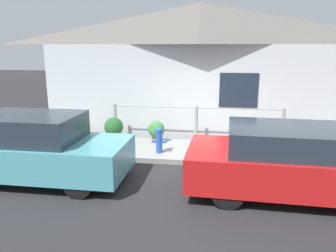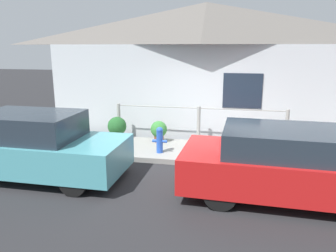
# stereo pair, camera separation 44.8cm
# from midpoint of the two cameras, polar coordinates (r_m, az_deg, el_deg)

# --- Properties ---
(ground_plane) EXTENTS (60.00, 60.00, 0.00)m
(ground_plane) POSITION_cam_midpoint_polar(r_m,az_deg,el_deg) (8.02, 5.52, -6.98)
(ground_plane) COLOR #262628
(sidewalk) EXTENTS (24.00, 1.83, 0.13)m
(sidewalk) POSITION_cam_midpoint_polar(r_m,az_deg,el_deg) (8.85, 6.16, -4.53)
(sidewalk) COLOR gray
(sidewalk) RESTS_ON ground_plane
(house) EXTENTS (9.90, 2.23, 4.15)m
(house) POSITION_cam_midpoint_polar(r_m,az_deg,el_deg) (10.64, 7.83, 16.10)
(house) COLOR silver
(house) RESTS_ON ground_plane
(fence) EXTENTS (4.90, 0.10, 1.04)m
(fence) POSITION_cam_midpoint_polar(r_m,az_deg,el_deg) (9.41, 6.71, 0.63)
(fence) COLOR #999993
(fence) RESTS_ON sidewalk
(car_left) EXTENTS (3.88, 1.67, 1.44)m
(car_left) POSITION_cam_midpoint_polar(r_m,az_deg,el_deg) (7.62, -20.52, -3.33)
(car_left) COLOR teal
(car_left) RESTS_ON ground_plane
(car_right) EXTENTS (4.25, 1.93, 1.36)m
(car_right) POSITION_cam_midpoint_polar(r_m,az_deg,el_deg) (6.65, 22.67, -6.19)
(car_right) COLOR red
(car_right) RESTS_ON ground_plane
(fire_hydrant) EXTENTS (0.39, 0.17, 0.68)m
(fire_hydrant) POSITION_cam_midpoint_polar(r_m,az_deg,el_deg) (8.44, 0.05, -2.34)
(fire_hydrant) COLOR blue
(fire_hydrant) RESTS_ON sidewalk
(potted_plant_near_hydrant) EXTENTS (0.47, 0.47, 0.61)m
(potted_plant_near_hydrant) POSITION_cam_midpoint_polar(r_m,az_deg,el_deg) (9.41, -0.25, -0.77)
(potted_plant_near_hydrant) COLOR brown
(potted_plant_near_hydrant) RESTS_ON sidewalk
(potted_plant_by_fence) EXTENTS (0.56, 0.56, 0.67)m
(potted_plant_by_fence) POSITION_cam_midpoint_polar(r_m,az_deg,el_deg) (9.78, -7.58, -0.13)
(potted_plant_by_fence) COLOR brown
(potted_plant_by_fence) RESTS_ON sidewalk
(potted_plant_corner) EXTENTS (0.36, 0.36, 0.48)m
(potted_plant_corner) POSITION_cam_midpoint_polar(r_m,az_deg,el_deg) (9.15, 21.90, -2.76)
(potted_plant_corner) COLOR brown
(potted_plant_corner) RESTS_ON sidewalk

